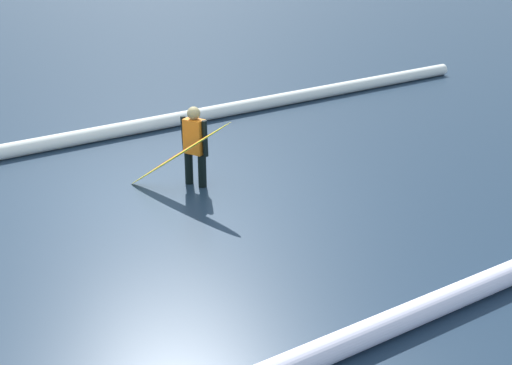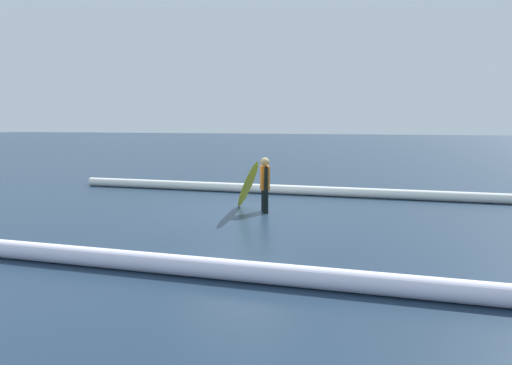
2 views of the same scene
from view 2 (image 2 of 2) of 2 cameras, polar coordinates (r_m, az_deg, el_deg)
ground_plane at (r=12.23m, az=-1.83°, el=-3.40°), size 151.22×151.22×0.00m
surfer at (r=11.95m, az=1.05°, el=0.04°), size 0.32×0.52×1.37m
surfboard at (r=11.91m, az=-1.02°, el=-0.38°), size 1.18×1.78×1.39m
wave_crest_foreground at (r=14.81m, az=8.15°, el=-1.03°), size 16.60×0.50×0.29m
wave_crest_midground at (r=8.28m, az=-21.20°, el=-7.99°), size 22.85×0.57×0.30m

